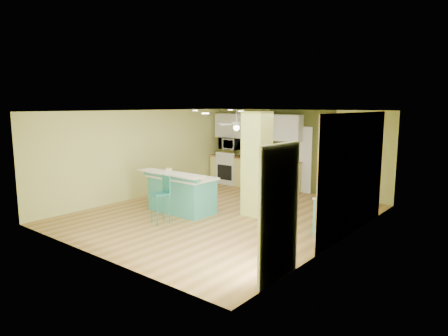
{
  "coord_description": "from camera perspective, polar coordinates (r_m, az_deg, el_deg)",
  "views": [
    {
      "loc": [
        5.96,
        -7.32,
        2.66
      ],
      "look_at": [
        -0.27,
        0.4,
        1.07
      ],
      "focal_mm": 32.0,
      "sensor_mm": 36.0,
      "label": 1
    }
  ],
  "objects": [
    {
      "name": "side_counter",
      "position": [
        8.76,
        15.82,
        -6.18
      ],
      "size": [
        0.53,
        1.25,
        0.8
      ],
      "color": "teal",
      "rests_on": "floor"
    },
    {
      "name": "fruit_bowl",
      "position": [
        12.48,
        6.47,
        1.26
      ],
      "size": [
        0.29,
        0.29,
        0.07
      ],
      "primitive_type": "imported",
      "rotation": [
        0.0,
        0.0,
        0.07
      ],
      "color": "#372616",
      "rests_on": "kitchen_run"
    },
    {
      "name": "upper_cabinets",
      "position": [
        12.9,
        4.64,
        5.9
      ],
      "size": [
        3.2,
        0.34,
        0.8
      ],
      "primitive_type": "cube",
      "color": "silver",
      "rests_on": "wall_back"
    },
    {
      "name": "wall_left",
      "position": [
        11.66,
        -11.76,
        1.95
      ],
      "size": [
        0.01,
        7.0,
        2.5
      ],
      "primitive_type": "cube",
      "color": "#C0C368",
      "rests_on": "floor"
    },
    {
      "name": "pendant_lamp",
      "position": [
        8.75,
        16.59,
        3.64
      ],
      "size": [
        0.14,
        0.14,
        0.69
      ],
      "color": "white",
      "rests_on": "ceiling"
    },
    {
      "name": "peninsula",
      "position": [
        9.97,
        -6.09,
        -3.58
      ],
      "size": [
        1.95,
        1.05,
        1.04
      ],
      "rotation": [
        0.0,
        0.0,
        -0.01
      ],
      "color": "teal",
      "rests_on": "floor"
    },
    {
      "name": "wall_back",
      "position": [
        12.43,
        10.04,
        2.44
      ],
      "size": [
        6.0,
        0.01,
        2.5
      ],
      "primitive_type": "cube",
      "color": "#C0C368",
      "rests_on": "floor"
    },
    {
      "name": "wall_right",
      "position": [
        8.02,
        16.67,
        -1.42
      ],
      "size": [
        0.01,
        7.0,
        2.5
      ],
      "primitive_type": "cube",
      "color": "#C0C368",
      "rests_on": "floor"
    },
    {
      "name": "kitchen_run",
      "position": [
        12.97,
        4.26,
        -0.65
      ],
      "size": [
        3.25,
        0.63,
        0.94
      ],
      "color": "#DCD573",
      "rests_on": "floor"
    },
    {
      "name": "stove",
      "position": [
        13.52,
        0.92,
        -0.28
      ],
      "size": [
        0.76,
        0.66,
        1.08
      ],
      "color": "silver",
      "rests_on": "floor"
    },
    {
      "name": "ceiling",
      "position": [
        9.44,
        -0.24,
        8.15
      ],
      "size": [
        6.0,
        7.0,
        0.01
      ],
      "primitive_type": "cube",
      "color": "white",
      "rests_on": "wall_back"
    },
    {
      "name": "french_door",
      "position": [
        6.06,
        7.88,
        -6.39
      ],
      "size": [
        0.04,
        1.08,
        2.1
      ],
      "primitive_type": "cube",
      "color": "silver",
      "rests_on": "floor"
    },
    {
      "name": "ceiling_fan",
      "position": [
        11.7,
        1.79,
        6.24
      ],
      "size": [
        1.41,
        1.41,
        0.61
      ],
      "color": "white",
      "rests_on": "ceiling"
    },
    {
      "name": "bar_stool",
      "position": [
        9.05,
        -8.74,
        -3.39
      ],
      "size": [
        0.44,
        0.44,
        1.07
      ],
      "rotation": [
        0.0,
        0.0,
        -0.29
      ],
      "color": "#1C7B80",
      "rests_on": "floor"
    },
    {
      "name": "interior_door",
      "position": [
        12.33,
        10.71,
        1.2
      ],
      "size": [
        0.82,
        0.05,
        2.0
      ],
      "primitive_type": "cube",
      "color": "silver",
      "rests_on": "floor"
    },
    {
      "name": "canister",
      "position": [
        10.04,
        -7.91,
        -0.56
      ],
      "size": [
        0.17,
        0.17,
        0.18
      ],
      "primitive_type": "cylinder",
      "color": "yellow",
      "rests_on": "peninsula"
    },
    {
      "name": "olive_accent",
      "position": [
        12.33,
        10.81,
        2.36
      ],
      "size": [
        2.2,
        0.02,
        2.5
      ],
      "primitive_type": "cube",
      "color": "#41471C",
      "rests_on": "floor"
    },
    {
      "name": "wood_panel",
      "position": [
        8.57,
        18.1,
        -0.82
      ],
      "size": [
        0.02,
        3.4,
        2.5
      ],
      "primitive_type": "cube",
      "color": "#8F7152",
      "rests_on": "floor"
    },
    {
      "name": "floor",
      "position": [
        9.81,
        -0.23,
        -6.67
      ],
      "size": [
        6.0,
        7.0,
        0.01
      ],
      "primitive_type": "cube",
      "color": "olive",
      "rests_on": "ground"
    },
    {
      "name": "wall_front",
      "position": [
        7.22,
        -18.12,
        -2.63
      ],
      "size": [
        6.0,
        0.01,
        2.5
      ],
      "primitive_type": "cube",
      "color": "#C0C368",
      "rests_on": "floor"
    },
    {
      "name": "wall_decor",
      "position": [
        8.72,
        18.52,
        1.31
      ],
      "size": [
        0.03,
        0.9,
        0.7
      ],
      "primitive_type": "cube",
      "color": "brown",
      "rests_on": "wood_panel"
    },
    {
      "name": "microwave",
      "position": [
        13.41,
        0.96,
        3.48
      ],
      "size": [
        0.7,
        0.48,
        0.39
      ],
      "primitive_type": "imported",
      "color": "white",
      "rests_on": "wall_back"
    },
    {
      "name": "column",
      "position": [
        9.55,
        4.69,
        0.58
      ],
      "size": [
        0.55,
        0.55,
        2.5
      ],
      "primitive_type": "cube",
      "color": "#B6C35A",
      "rests_on": "floor"
    }
  ]
}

